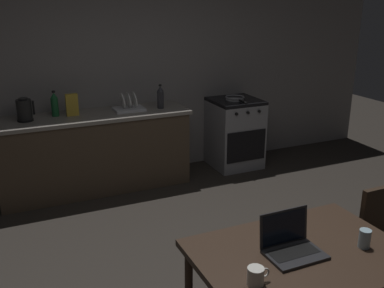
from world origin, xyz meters
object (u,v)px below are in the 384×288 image
Objects in this scene: frying_pan at (235,98)px; cereal_box at (72,105)px; stove_oven at (235,133)px; dish_rack at (129,106)px; dining_table at (301,264)px; bottle at (160,97)px; electric_kettle at (24,110)px; laptop at (291,246)px; drinking_glass at (365,239)px; coffee_mug at (256,276)px; bottle_b at (55,104)px.

frying_pan is 2.01m from cereal_box.
dish_rack reaches higher than stove_oven.
bottle reaches higher than dining_table.
bottle reaches higher than electric_kettle.
dish_rack is at bearing 92.18° from dining_table.
laptop is 0.94× the size of dish_rack.
dining_table is 3.17m from cereal_box.
cereal_box is at bearing 178.17° from dish_rack.
drinking_glass is 0.32× the size of dish_rack.
frying_pan is at bearing -0.66° from electric_kettle.
bottle reaches higher than cereal_box.
drinking_glass is at bearing -26.52° from laptop.
laptop is 2.56× the size of coffee_mug.
electric_kettle reaches higher than coffee_mug.
frying_pan is 3.57m from coffee_mug.
stove_oven is 2.61× the size of dish_rack.
dining_table is 0.44m from coffee_mug.
cereal_box reaches higher than coffee_mug.
drinking_glass is at bearing -106.38° from stove_oven.
laptop is 1.32× the size of cereal_box.
laptop is at bearing -88.96° from dish_rack.
frying_pan is at bearing 67.31° from dining_table.
bottle is 3.21m from coffee_mug.
frying_pan is at bearing -130.93° from stove_oven.
frying_pan is at bearing 73.87° from drinking_glass.
electric_kettle reaches higher than dish_rack.
laptop is 1.31× the size of electric_kettle.
frying_pan is at bearing 1.20° from bottle.
dish_rack is (-1.40, 0.00, 0.49)m from stove_oven.
bottle is at bearing -177.36° from stove_oven.
drinking_glass is (-0.92, -3.14, 0.35)m from stove_oven.
electric_kettle is 3.30m from coffee_mug.
drinking_glass is at bearing -88.02° from bottle.
bottle_b reaches higher than drinking_glass.
bottle_b reaches higher than cereal_box.
stove_oven is 0.47m from frying_pan.
dining_table is (-1.28, -3.04, 0.22)m from stove_oven.
electric_kettle reaches higher than laptop.
coffee_mug is at bearing -164.22° from laptop.
stove_oven is 2.10m from cereal_box.
drinking_glass reaches higher than dining_table.
bottle is (-1.03, -0.05, 0.58)m from stove_oven.
dish_rack is (1.12, 0.00, -0.07)m from electric_kettle.
dish_rack is at bearing -5.70° from bottle_b.
frying_pan is at bearing 62.29° from coffee_mug.
dining_table is 3.03m from bottle.
frying_pan is (1.26, 3.02, 0.25)m from dining_table.
cereal_box is 0.71× the size of dish_rack.
laptop reaches higher than stove_oven.
stove_oven is at bearing 2.64° from bottle.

